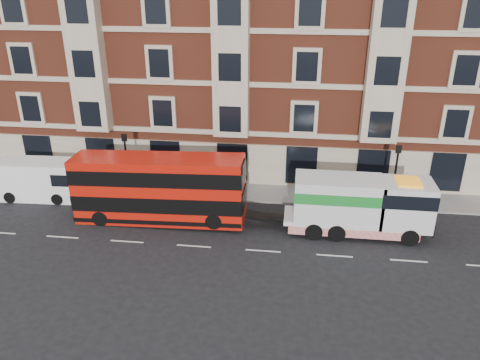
{
  "coord_description": "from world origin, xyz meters",
  "views": [
    {
      "loc": [
        5.56,
        -22.58,
        14.38
      ],
      "look_at": [
        2.18,
        4.0,
        2.54
      ],
      "focal_mm": 35.0,
      "sensor_mm": 36.0,
      "label": 1
    }
  ],
  "objects_px": {
    "box_van": "(38,180)",
    "pedestrian": "(99,177)",
    "double_decker_bus": "(159,188)",
    "tow_truck": "(358,205)"
  },
  "relations": [
    {
      "from": "box_van",
      "to": "pedestrian",
      "type": "height_order",
      "value": "box_van"
    },
    {
      "from": "double_decker_bus",
      "to": "pedestrian",
      "type": "distance_m",
      "value": 7.23
    },
    {
      "from": "double_decker_bus",
      "to": "pedestrian",
      "type": "bearing_deg",
      "value": 144.13
    },
    {
      "from": "tow_truck",
      "to": "box_van",
      "type": "relative_size",
      "value": 1.59
    },
    {
      "from": "tow_truck",
      "to": "double_decker_bus",
      "type": "bearing_deg",
      "value": 180.0
    },
    {
      "from": "tow_truck",
      "to": "pedestrian",
      "type": "relative_size",
      "value": 5.4
    },
    {
      "from": "double_decker_bus",
      "to": "pedestrian",
      "type": "relative_size",
      "value": 6.74
    },
    {
      "from": "double_decker_bus",
      "to": "tow_truck",
      "type": "bearing_deg",
      "value": -0.0
    },
    {
      "from": "box_van",
      "to": "double_decker_bus",
      "type": "bearing_deg",
      "value": -16.01
    },
    {
      "from": "double_decker_bus",
      "to": "tow_truck",
      "type": "relative_size",
      "value": 1.25
    }
  ]
}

